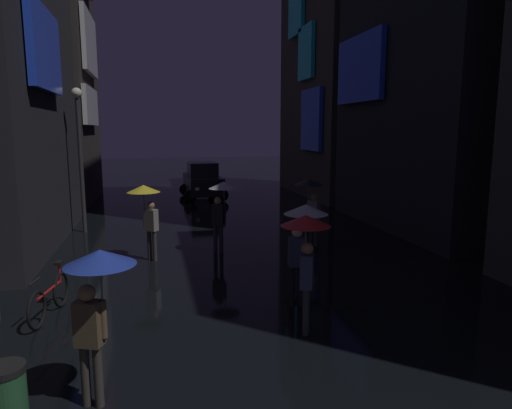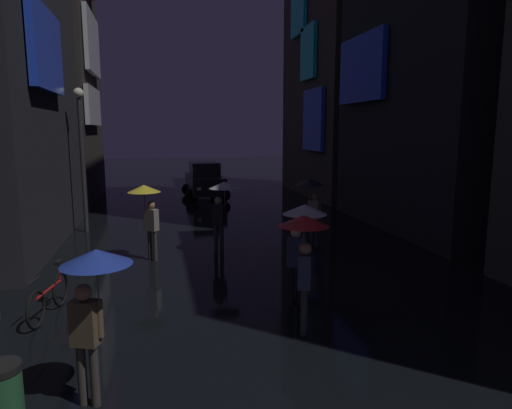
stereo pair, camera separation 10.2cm
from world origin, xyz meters
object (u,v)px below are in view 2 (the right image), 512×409
Objects in this scene: pedestrian_foreground_right_black at (311,193)px; pedestrian_near_crossing_clear at (223,197)px; pedestrian_foreground_left_yellow at (147,201)px; car_distant at (205,181)px; pedestrian_midstreet_centre_clear at (302,227)px; pedestrian_far_right_blue at (93,284)px; streetlamp_left_far at (81,142)px; bicycle_parked_at_storefront at (49,297)px; trash_bin at (4,402)px; pedestrian_midstreet_left_red at (304,241)px.

pedestrian_foreground_right_black and pedestrian_near_crossing_clear have the same top height.
pedestrian_foreground_left_yellow is 0.51× the size of car_distant.
pedestrian_midstreet_centre_clear is 1.00× the size of pedestrian_far_right_blue.
streetlamp_left_far is (-4.39, 3.80, 1.51)m from pedestrian_near_crossing_clear.
pedestrian_near_crossing_clear is 5.75m from bicycle_parked_at_storefront.
car_distant is at bearing 77.12° from trash_bin.
bicycle_parked_at_storefront is at bearing 174.20° from pedestrian_midstreet_centre_clear.
pedestrian_foreground_left_yellow is 6.88m from pedestrian_far_right_blue.
pedestrian_foreground_left_yellow reaches higher than trash_bin.
trash_bin is at bearing -154.33° from pedestrian_midstreet_left_red.
pedestrian_midstreet_left_red is at bearing 25.67° from trash_bin.
trash_bin is (0.30, -3.75, 0.08)m from bicycle_parked_at_storefront.
pedestrian_midstreet_centre_clear is 1.00× the size of pedestrian_near_crossing_clear.
pedestrian_foreground_right_black is 0.51× the size of car_distant.
pedestrian_near_crossing_clear is at bearing -175.35° from pedestrian_foreground_right_black.
pedestrian_midstreet_left_red is at bearing -61.79° from streetlamp_left_far.
pedestrian_midstreet_centre_clear is 1.00× the size of pedestrian_midstreet_left_red.
trash_bin is (-1.00, -0.48, -1.20)m from pedestrian_far_right_blue.
pedestrian_far_right_blue is at bearing -143.06° from pedestrian_midstreet_centre_clear.
pedestrian_foreground_right_black is 8.07m from bicycle_parked_at_storefront.
pedestrian_far_right_blue is (-2.69, -7.22, 0.00)m from pedestrian_near_crossing_clear.
bicycle_parked_at_storefront is at bearing -87.02° from streetlamp_left_far.
streetlamp_left_far is 5.41× the size of trash_bin.
streetlamp_left_far is (-5.04, 9.41, 1.51)m from pedestrian_midstreet_left_red.
trash_bin is (-4.34, -2.09, -1.20)m from pedestrian_midstreet_left_red.
pedestrian_foreground_right_black is at bearing 50.68° from trash_bin.
car_distant is at bearing 73.03° from bicycle_parked_at_storefront.
pedestrian_foreground_right_black is 2.81m from pedestrian_near_crossing_clear.
bicycle_parked_at_storefront is at bearing 94.53° from trash_bin.
pedestrian_midstreet_left_red is 2.28× the size of trash_bin.
streetlamp_left_far is at bearing 139.10° from pedestrian_near_crossing_clear.
pedestrian_foreground_left_yellow is at bearing -170.64° from pedestrian_near_crossing_clear.
pedestrian_far_right_blue is 11.25m from streetlamp_left_far.
pedestrian_foreground_right_black is 2.28× the size of trash_bin.
pedestrian_foreground_left_yellow is 2.28× the size of trash_bin.
pedestrian_foreground_left_yellow and pedestrian_midstreet_centre_clear have the same top height.
pedestrian_foreground_left_yellow and pedestrian_midstreet_left_red have the same top height.
pedestrian_far_right_blue reaches higher than car_distant.
pedestrian_near_crossing_clear is (-0.99, 4.45, 0.00)m from pedestrian_midstreet_centre_clear.
car_distant is at bearing 76.42° from pedestrian_foreground_left_yellow.
pedestrian_midstreet_centre_clear is 0.42× the size of streetlamp_left_far.
pedestrian_midstreet_centre_clear is 1.18× the size of bicycle_parked_at_storefront.
pedestrian_foreground_right_black is at bearing 68.78° from pedestrian_midstreet_centre_clear.
pedestrian_foreground_right_black is 0.42× the size of streetlamp_left_far.
pedestrian_midstreet_left_red is (-2.15, -5.83, 0.00)m from pedestrian_foreground_right_black.
bicycle_parked_at_storefront is at bearing -106.97° from car_distant.
pedestrian_foreground_left_yellow and pedestrian_far_right_blue have the same top height.
car_distant is 4.50× the size of trash_bin.
bicycle_parked_at_storefront is 1.93× the size of trash_bin.
pedestrian_foreground_left_yellow is at bearing 85.56° from pedestrian_far_right_blue.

